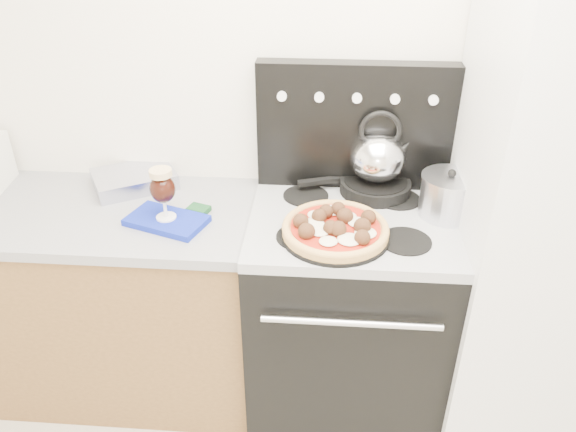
# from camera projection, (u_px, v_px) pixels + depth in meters

# --- Properties ---
(room_shell) EXTENTS (3.52, 3.01, 2.52)m
(room_shell) POSITION_uv_depth(u_px,v_px,m) (332.00, 298.00, 1.16)
(room_shell) COLOR beige
(room_shell) RESTS_ON ground
(base_cabinet) EXTENTS (1.45, 0.60, 0.86)m
(base_cabinet) POSITION_uv_depth(u_px,v_px,m) (89.00, 301.00, 2.42)
(base_cabinet) COLOR brown
(base_cabinet) RESTS_ON ground
(countertop) EXTENTS (1.48, 0.63, 0.04)m
(countertop) POSITION_uv_depth(u_px,v_px,m) (68.00, 212.00, 2.19)
(countertop) COLOR gray
(countertop) RESTS_ON base_cabinet
(stove_body) EXTENTS (0.76, 0.65, 0.88)m
(stove_body) POSITION_uv_depth(u_px,v_px,m) (345.00, 316.00, 2.33)
(stove_body) COLOR black
(stove_body) RESTS_ON ground
(cooktop) EXTENTS (0.76, 0.65, 0.04)m
(cooktop) POSITION_uv_depth(u_px,v_px,m) (352.00, 222.00, 2.09)
(cooktop) COLOR #ADADB2
(cooktop) RESTS_ON stove_body
(backguard) EXTENTS (0.76, 0.08, 0.50)m
(backguard) POSITION_uv_depth(u_px,v_px,m) (354.00, 126.00, 2.19)
(backguard) COLOR black
(backguard) RESTS_ON cooktop
(fridge) EXTENTS (0.64, 0.68, 1.90)m
(fridge) POSITION_uv_depth(u_px,v_px,m) (550.00, 222.00, 2.00)
(fridge) COLOR silver
(fridge) RESTS_ON ground
(foil_sheet) EXTENTS (0.39, 0.36, 0.06)m
(foil_sheet) POSITION_uv_depth(u_px,v_px,m) (134.00, 179.00, 2.32)
(foil_sheet) COLOR silver
(foil_sheet) RESTS_ON countertop
(oven_mitt) EXTENTS (0.33, 0.25, 0.02)m
(oven_mitt) POSITION_uv_depth(u_px,v_px,m) (167.00, 221.00, 2.08)
(oven_mitt) COLOR #1223A8
(oven_mitt) RESTS_ON countertop
(beer_glass) EXTENTS (0.09, 0.09, 0.20)m
(beer_glass) POSITION_uv_depth(u_px,v_px,m) (163.00, 194.00, 2.02)
(beer_glass) COLOR black
(beer_glass) RESTS_ON oven_mitt
(pizza_pan) EXTENTS (0.45, 0.45, 0.01)m
(pizza_pan) POSITION_uv_depth(u_px,v_px,m) (335.00, 235.00, 1.97)
(pizza_pan) COLOR black
(pizza_pan) RESTS_ON cooktop
(pizza) EXTENTS (0.46, 0.46, 0.05)m
(pizza) POSITION_uv_depth(u_px,v_px,m) (335.00, 227.00, 1.95)
(pizza) COLOR #ED934F
(pizza) RESTS_ON pizza_pan
(skillet) EXTENTS (0.36, 0.36, 0.05)m
(skillet) POSITION_uv_depth(u_px,v_px,m) (375.00, 186.00, 2.24)
(skillet) COLOR black
(skillet) RESTS_ON cooktop
(tea_kettle) EXTENTS (0.28, 0.28, 0.24)m
(tea_kettle) POSITION_uv_depth(u_px,v_px,m) (378.00, 153.00, 2.16)
(tea_kettle) COLOR silver
(tea_kettle) RESTS_ON skillet
(stock_pot) EXTENTS (0.24, 0.24, 0.15)m
(stock_pot) POSITION_uv_depth(u_px,v_px,m) (448.00, 197.00, 2.06)
(stock_pot) COLOR silver
(stock_pot) RESTS_ON cooktop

